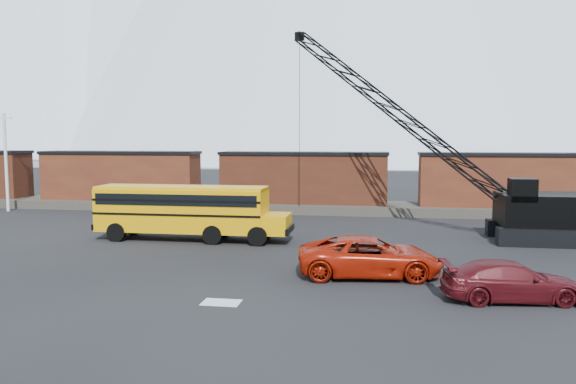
{
  "coord_description": "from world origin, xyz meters",
  "views": [
    {
      "loc": [
        6.19,
        -23.4,
        6.03
      ],
      "look_at": [
        1.1,
        7.38,
        3.0
      ],
      "focal_mm": 35.0,
      "sensor_mm": 36.0,
      "label": 1
    }
  ],
  "objects_px": {
    "crawler_crane": "(392,109)",
    "school_bus": "(188,210)",
    "maroon_suv": "(511,281)",
    "red_pickup": "(370,256)"
  },
  "relations": [
    {
      "from": "school_bus",
      "to": "red_pickup",
      "type": "xyz_separation_m",
      "value": [
        10.78,
        -7.02,
        -0.93
      ]
    },
    {
      "from": "maroon_suv",
      "to": "school_bus",
      "type": "bearing_deg",
      "value": 50.91
    },
    {
      "from": "red_pickup",
      "to": "maroon_suv",
      "type": "height_order",
      "value": "red_pickup"
    },
    {
      "from": "maroon_suv",
      "to": "crawler_crane",
      "type": "bearing_deg",
      "value": 6.23
    },
    {
      "from": "school_bus",
      "to": "maroon_suv",
      "type": "xyz_separation_m",
      "value": [
        16.02,
        -9.9,
        -1.06
      ]
    },
    {
      "from": "school_bus",
      "to": "crawler_crane",
      "type": "relative_size",
      "value": 0.62
    },
    {
      "from": "crawler_crane",
      "to": "school_bus",
      "type": "bearing_deg",
      "value": -148.42
    },
    {
      "from": "maroon_suv",
      "to": "crawler_crane",
      "type": "height_order",
      "value": "crawler_crane"
    },
    {
      "from": "maroon_suv",
      "to": "crawler_crane",
      "type": "relative_size",
      "value": 0.27
    },
    {
      "from": "school_bus",
      "to": "crawler_crane",
      "type": "distance_m",
      "value": 15.22
    }
  ]
}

